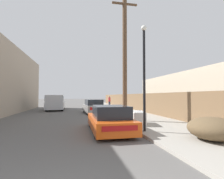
{
  "coord_description": "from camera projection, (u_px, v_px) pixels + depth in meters",
  "views": [
    {
      "loc": [
        0.34,
        -1.83,
        1.77
      ],
      "look_at": [
        2.61,
        9.02,
        2.18
      ],
      "focal_mm": 28.0,
      "sensor_mm": 36.0,
      "label": 1
    }
  ],
  "objects": [
    {
      "name": "sidewalk_curb",
      "position": [
        110.0,
        108.0,
        25.72
      ],
      "size": [
        4.2,
        63.0,
        0.12
      ],
      "primitive_type": "cube",
      "color": "#9E998E",
      "rests_on": "ground"
    },
    {
      "name": "pickup_truck",
      "position": [
        55.0,
        103.0,
        21.36
      ],
      "size": [
        2.21,
        5.37,
        1.88
      ],
      "rotation": [
        0.0,
        0.0,
        3.17
      ],
      "color": "silver",
      "rests_on": "ground"
    },
    {
      "name": "building_right_house",
      "position": [
        207.0,
        94.0,
        16.73
      ],
      "size": [
        6.0,
        17.93,
        3.98
      ],
      "primitive_type": "cube",
      "color": "beige",
      "rests_on": "ground"
    },
    {
      "name": "street_lamp",
      "position": [
        144.0,
        70.0,
        8.28
      ],
      "size": [
        0.26,
        0.26,
        5.03
      ],
      "color": "black",
      "rests_on": "sidewalk_curb"
    },
    {
      "name": "wooden_fence",
      "position": [
        132.0,
        102.0,
        21.71
      ],
      "size": [
        0.08,
        38.77,
        1.91
      ],
      "primitive_type": "cube",
      "color": "brown",
      "rests_on": "sidewalk_curb"
    },
    {
      "name": "discarded_fridge",
      "position": [
        138.0,
        118.0,
        10.22
      ],
      "size": [
        0.98,
        1.67,
        0.77
      ],
      "rotation": [
        0.0,
        0.0,
        -0.2
      ],
      "color": "silver",
      "rests_on": "sidewalk_curb"
    },
    {
      "name": "parked_sports_car_red",
      "position": [
        110.0,
        120.0,
        8.66
      ],
      "size": [
        1.81,
        4.41,
        1.3
      ],
      "rotation": [
        0.0,
        0.0,
        0.0
      ],
      "color": "#E05114",
      "rests_on": "ground"
    },
    {
      "name": "brush_pile",
      "position": [
        213.0,
        129.0,
        6.53
      ],
      "size": [
        1.74,
        1.97,
        0.86
      ],
      "color": "brown",
      "rests_on": "sidewalk_curb"
    },
    {
      "name": "utility_pole",
      "position": [
        125.0,
        53.0,
        12.08
      ],
      "size": [
        1.8,
        0.31,
        9.0
      ],
      "color": "brown",
      "rests_on": "sidewalk_curb"
    },
    {
      "name": "car_parked_mid",
      "position": [
        93.0,
        107.0,
        17.79
      ],
      "size": [
        2.09,
        4.31,
        1.41
      ],
      "rotation": [
        0.0,
        0.0,
        0.08
      ],
      "color": "gray",
      "rests_on": "ground"
    },
    {
      "name": "pedestrian",
      "position": [
        109.0,
        101.0,
        26.71
      ],
      "size": [
        0.34,
        0.34,
        1.66
      ],
      "color": "#282D42",
      "rests_on": "sidewalk_curb"
    }
  ]
}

